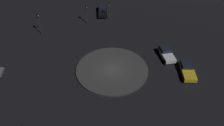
% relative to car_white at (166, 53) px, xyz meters
% --- Properties ---
extents(ground_plane, '(119.21, 119.21, 0.00)m').
position_rel_car_white_xyz_m(ground_plane, '(-9.52, -1.91, -0.77)').
color(ground_plane, black).
extents(roundabout_island, '(11.39, 11.39, 0.29)m').
position_rel_car_white_xyz_m(roundabout_island, '(-9.52, -1.91, -0.63)').
color(roundabout_island, '#383838').
rests_on(roundabout_island, ground_plane).
extents(car_white, '(2.14, 4.19, 1.51)m').
position_rel_car_white_xyz_m(car_white, '(0.00, 0.00, 0.00)').
color(car_white, white).
rests_on(car_white, ground_plane).
extents(car_yellow, '(2.75, 4.56, 1.37)m').
position_rel_car_white_xyz_m(car_yellow, '(1.88, -4.48, -0.05)').
color(car_yellow, gold).
rests_on(car_yellow, ground_plane).
extents(car_black, '(2.45, 4.76, 1.37)m').
position_rel_car_white_xyz_m(car_black, '(-8.59, 16.80, -0.04)').
color(car_black, black).
rests_on(car_black, ground_plane).
extents(traffic_light_northwest, '(0.38, 0.39, 4.44)m').
position_rel_car_white_xyz_m(traffic_light_northwest, '(-21.15, 10.52, 2.38)').
color(traffic_light_northwest, '#2D2D2D').
rests_on(traffic_light_northwest, ground_plane).
extents(traffic_light_north, '(0.33, 0.37, 3.82)m').
position_rel_car_white_xyz_m(traffic_light_north, '(-7.50, 14.15, 1.96)').
color(traffic_light_north, '#2D2D2D').
rests_on(traffic_light_north, ground_plane).
extents(traffic_light_north_near, '(0.33, 0.38, 4.03)m').
position_rel_car_white_xyz_m(traffic_light_north_near, '(-12.16, 13.21, 2.10)').
color(traffic_light_north_near, '#2D2D2D').
rests_on(traffic_light_north_near, ground_plane).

